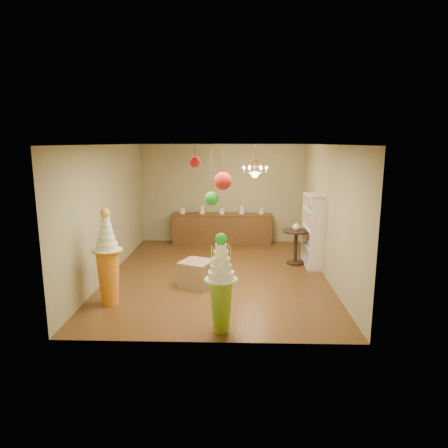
{
  "coord_description": "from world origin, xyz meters",
  "views": [
    {
      "loc": [
        0.43,
        -8.94,
        3.05
      ],
      "look_at": [
        0.16,
        0.0,
        1.21
      ],
      "focal_mm": 32.0,
      "sensor_mm": 36.0,
      "label": 1
    }
  ],
  "objects_px": {
    "pedestal_green": "(221,292)",
    "pedestal_orange": "(108,269)",
    "sideboard": "(222,228)",
    "round_table": "(296,242)"
  },
  "relations": [
    {
      "from": "sideboard",
      "to": "round_table",
      "type": "bearing_deg",
      "value": -46.12
    },
    {
      "from": "sideboard",
      "to": "round_table",
      "type": "distance_m",
      "value": 2.82
    },
    {
      "from": "pedestal_orange",
      "to": "sideboard",
      "type": "relative_size",
      "value": 0.61
    },
    {
      "from": "pedestal_green",
      "to": "pedestal_orange",
      "type": "bearing_deg",
      "value": 154.42
    },
    {
      "from": "pedestal_green",
      "to": "round_table",
      "type": "xyz_separation_m",
      "value": [
        1.76,
        3.79,
        -0.11
      ]
    },
    {
      "from": "pedestal_orange",
      "to": "sideboard",
      "type": "bearing_deg",
      "value": 67.57
    },
    {
      "from": "pedestal_orange",
      "to": "round_table",
      "type": "height_order",
      "value": "pedestal_orange"
    },
    {
      "from": "pedestal_orange",
      "to": "pedestal_green",
      "type": "bearing_deg",
      "value": -25.58
    },
    {
      "from": "pedestal_green",
      "to": "round_table",
      "type": "height_order",
      "value": "pedestal_green"
    },
    {
      "from": "pedestal_orange",
      "to": "sideboard",
      "type": "distance_m",
      "value": 5.18
    }
  ]
}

